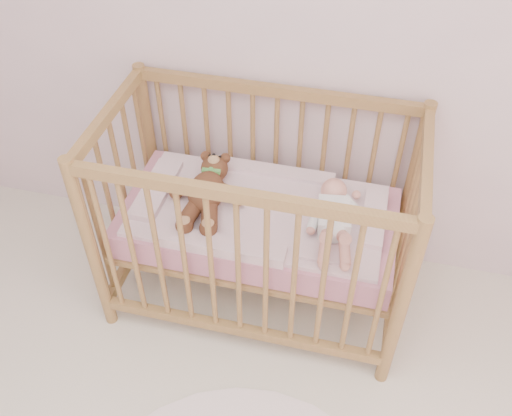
% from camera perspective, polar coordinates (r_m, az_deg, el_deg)
% --- Properties ---
extents(wall_back, '(4.00, 0.02, 2.70)m').
position_cam_1_polar(wall_back, '(2.40, 4.20, 19.94)').
color(wall_back, silver).
rests_on(wall_back, floor).
extents(crib, '(1.36, 0.76, 1.00)m').
position_cam_1_polar(crib, '(2.57, 0.27, -1.19)').
color(crib, '#A48245').
rests_on(crib, floor).
extents(mattress, '(1.22, 0.62, 0.13)m').
position_cam_1_polar(mattress, '(2.58, 0.26, -1.43)').
color(mattress, pink).
rests_on(mattress, crib).
extents(blanket, '(1.10, 0.58, 0.06)m').
position_cam_1_polar(blanket, '(2.53, 0.27, -0.23)').
color(blanket, pink).
rests_on(blanket, mattress).
extents(baby, '(0.32, 0.55, 0.12)m').
position_cam_1_polar(baby, '(2.43, 7.83, -0.56)').
color(baby, white).
rests_on(baby, blanket).
extents(teddy_bear, '(0.39, 0.53, 0.14)m').
position_cam_1_polar(teddy_bear, '(2.51, -5.01, 1.75)').
color(teddy_bear, brown).
rests_on(teddy_bear, blanket).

